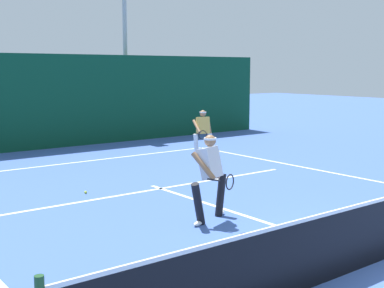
# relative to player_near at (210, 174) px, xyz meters

# --- Properties ---
(ground_plane) EXTENTS (80.00, 80.00, 0.00)m
(ground_plane) POSITION_rel_player_near_xyz_m (0.75, -3.22, -0.92)
(ground_plane) COLOR #3D5CA7
(court_line_baseline_far) EXTENTS (9.83, 0.10, 0.01)m
(court_line_baseline_far) POSITION_rel_player_near_xyz_m (0.75, 7.38, -0.92)
(court_line_baseline_far) COLOR white
(court_line_baseline_far) RESTS_ON ground_plane
(court_line_service) EXTENTS (8.01, 0.10, 0.01)m
(court_line_service) POSITION_rel_player_near_xyz_m (0.75, 2.80, -0.92)
(court_line_service) COLOR white
(court_line_service) RESTS_ON ground_plane
(court_line_centre) EXTENTS (0.10, 6.40, 0.01)m
(court_line_centre) POSITION_rel_player_near_xyz_m (0.75, -0.02, -0.92)
(court_line_centre) COLOR white
(court_line_centre) RESTS_ON ground_plane
(tennis_net) EXTENTS (10.78, 0.09, 1.10)m
(tennis_net) POSITION_rel_player_near_xyz_m (0.75, -3.22, -0.41)
(tennis_net) COLOR #1E4723
(tennis_net) RESTS_ON ground_plane
(player_near) EXTENTS (1.16, 0.98, 1.67)m
(player_near) POSITION_rel_player_near_xyz_m (0.00, 0.00, 0.00)
(player_near) COLOR black
(player_near) RESTS_ON ground_plane
(player_far) EXTENTS (0.92, 0.88, 1.56)m
(player_far) POSITION_rel_player_near_xyz_m (4.43, 5.76, -0.07)
(player_far) COLOR silver
(player_far) RESTS_ON ground_plane
(tennis_ball) EXTENTS (0.07, 0.07, 0.07)m
(tennis_ball) POSITION_rel_player_near_xyz_m (-0.94, 3.45, -0.89)
(tennis_ball) COLOR #D1E033
(tennis_ball) RESTS_ON ground_plane
(back_fence_windscreen) EXTENTS (20.86, 0.12, 3.44)m
(back_fence_windscreen) POSITION_rel_player_near_xyz_m (0.75, 10.68, 0.80)
(back_fence_windscreen) COLOR #0C3F28
(back_fence_windscreen) RESTS_ON ground_plane
(light_pole) EXTENTS (0.55, 0.44, 6.55)m
(light_pole) POSITION_rel_player_near_xyz_m (5.01, 11.72, 3.17)
(light_pole) COLOR #9EA39E
(light_pole) RESTS_ON ground_plane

